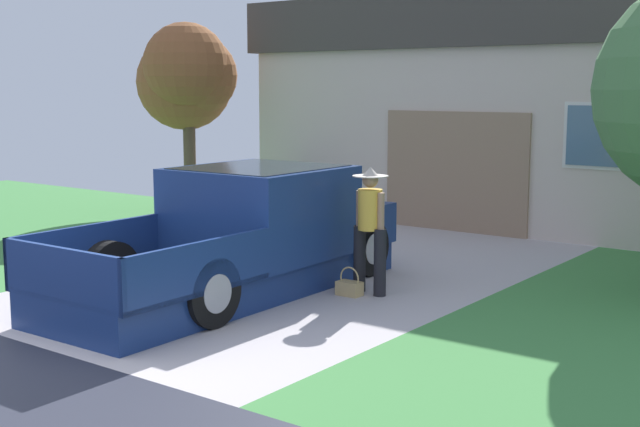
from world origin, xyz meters
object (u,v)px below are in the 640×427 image
at_px(pickup_truck, 251,235).
at_px(neighbor_tree, 188,76).
at_px(handbag, 349,287).
at_px(house_with_garage, 546,107).
at_px(person_with_hat, 370,224).
at_px(wheeled_trash_bin, 281,192).

relative_size(pickup_truck, neighbor_tree, 1.29).
distance_m(handbag, neighbor_tree, 8.99).
height_order(pickup_truck, house_with_garage, house_with_garage).
distance_m(pickup_truck, handbag, 1.50).
relative_size(person_with_hat, house_with_garage, 0.15).
bearing_deg(neighbor_tree, handbag, -30.90).
height_order(house_with_garage, wheeled_trash_bin, house_with_garage).
relative_size(person_with_hat, wheeled_trash_bin, 1.59).
bearing_deg(pickup_truck, handbag, 17.41).
xyz_separation_m(person_with_hat, wheeled_trash_bin, (-4.89, 4.13, -0.35)).
xyz_separation_m(person_with_hat, handbag, (-0.15, -0.24, -0.81)).
distance_m(house_with_garage, wheeled_trash_bin, 5.84).
distance_m(person_with_hat, handbag, 0.86).
bearing_deg(wheeled_trash_bin, person_with_hat, -40.18).
relative_size(handbag, neighbor_tree, 0.09).
relative_size(neighbor_tree, wheeled_trash_bin, 3.88).
height_order(person_with_hat, wheeled_trash_bin, person_with_hat).
bearing_deg(handbag, house_with_garage, 95.54).
distance_m(pickup_truck, neighbor_tree, 8.03).
relative_size(pickup_truck, person_with_hat, 3.16).
height_order(handbag, house_with_garage, house_with_garage).
xyz_separation_m(handbag, neighbor_tree, (-7.34, 4.39, 2.79)).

